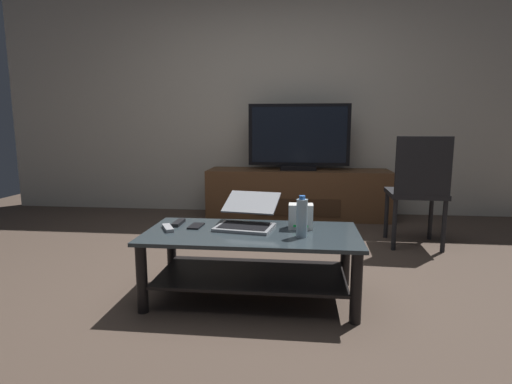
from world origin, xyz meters
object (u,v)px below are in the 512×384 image
object	(u,v)px
water_bottle_near	(302,218)
soundbar_remote	(168,228)
television	(299,138)
tv_remote	(178,223)
cell_phone	(196,226)
coffee_table	(252,252)
laptop	(247,217)
media_cabinet	(298,194)
router_box	(301,216)
dining_chair	(418,186)

from	to	relation	value
water_bottle_near	soundbar_remote	bearing A→B (deg)	174.98
television	tv_remote	size ratio (longest dim) A/B	6.80
cell_phone	soundbar_remote	world-z (taller)	soundbar_remote
coffee_table	laptop	world-z (taller)	laptop
coffee_table	media_cabinet	size ratio (longest dim) A/B	0.62
media_cabinet	laptop	distance (m)	2.09
cell_phone	soundbar_remote	xyz separation A→B (m)	(-0.15, -0.08, 0.01)
cell_phone	soundbar_remote	bearing A→B (deg)	-148.32
tv_remote	soundbar_remote	size ratio (longest dim) A/B	1.00
router_box	soundbar_remote	world-z (taller)	router_box
media_cabinet	television	size ratio (longest dim) A/B	1.82
cell_phone	laptop	bearing A→B (deg)	13.33
router_box	tv_remote	world-z (taller)	router_box
router_box	cell_phone	distance (m)	0.63
cell_phone	tv_remote	world-z (taller)	tv_remote
tv_remote	soundbar_remote	distance (m)	0.14
laptop	tv_remote	distance (m)	0.43
water_bottle_near	tv_remote	bearing A→B (deg)	164.99
dining_chair	soundbar_remote	bearing A→B (deg)	-146.44
router_box	tv_remote	distance (m)	0.75
cell_phone	tv_remote	bearing A→B (deg)	159.47
water_bottle_near	soundbar_remote	size ratio (longest dim) A/B	1.43
laptop	router_box	bearing A→B (deg)	-2.99
laptop	cell_phone	world-z (taller)	laptop
coffee_table	water_bottle_near	world-z (taller)	water_bottle_near
dining_chair	water_bottle_near	bearing A→B (deg)	-127.96
coffee_table	laptop	size ratio (longest dim) A/B	2.72
media_cabinet	laptop	world-z (taller)	laptop
media_cabinet	router_box	size ratio (longest dim) A/B	13.53
media_cabinet	router_box	xyz separation A→B (m)	(0.03, -2.07, 0.21)
coffee_table	router_box	world-z (taller)	router_box
tv_remote	media_cabinet	bearing A→B (deg)	70.63
coffee_table	water_bottle_near	xyz separation A→B (m)	(0.29, -0.08, 0.23)
coffee_table	dining_chair	world-z (taller)	dining_chair
television	dining_chair	world-z (taller)	television
television	laptop	bearing A→B (deg)	-98.30
media_cabinet	water_bottle_near	size ratio (longest dim) A/B	8.64
router_box	water_bottle_near	xyz separation A→B (m)	(0.01, -0.19, 0.03)
laptop	cell_phone	bearing A→B (deg)	-169.83
water_bottle_near	coffee_table	bearing A→B (deg)	165.22
media_cabinet	water_bottle_near	distance (m)	2.27
television	dining_chair	xyz separation A→B (m)	(0.98, -1.02, -0.36)
media_cabinet	water_bottle_near	world-z (taller)	water_bottle_near
television	tv_remote	xyz separation A→B (m)	(-0.72, -2.03, -0.46)
tv_remote	dining_chair	bearing A→B (deg)	30.75
tv_remote	router_box	bearing A→B (deg)	-1.22
laptop	cell_phone	size ratio (longest dim) A/B	3.21
media_cabinet	dining_chair	xyz separation A→B (m)	(0.98, -1.04, 0.25)
television	dining_chair	distance (m)	1.46
media_cabinet	dining_chair	distance (m)	1.45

